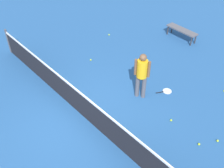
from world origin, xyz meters
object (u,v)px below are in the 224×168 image
tennis_ball_baseline (171,120)px  tennis_ball_stray_right (199,144)px  player_near_side (142,73)px  tennis_ball_stray_left (91,60)px  tennis_racket_near_player (166,91)px  tennis_ball_midcourt (109,35)px  tennis_ball_by_net (218,141)px  courtside_bench (182,31)px  tennis_ball_near_player (224,91)px

tennis_ball_baseline → tennis_ball_stray_right: size_ratio=1.00×
player_near_side → tennis_ball_stray_left: player_near_side is taller
player_near_side → tennis_ball_baseline: size_ratio=25.76×
tennis_ball_baseline → tennis_racket_near_player: bearing=-45.7°
tennis_ball_midcourt → tennis_ball_baseline: 5.79m
tennis_ball_stray_left → tennis_ball_stray_right: 5.39m
tennis_ball_by_net → courtside_bench: (4.28, -4.08, 0.38)m
tennis_ball_stray_left → courtside_bench: 4.44m
player_near_side → tennis_ball_midcourt: size_ratio=25.76×
tennis_ball_stray_right → courtside_bench: (4.00, -4.58, 0.38)m
tennis_racket_near_player → tennis_ball_near_player: bearing=-132.3°
courtside_bench → tennis_ball_stray_left: bearing=71.8°
tennis_ball_midcourt → tennis_ball_stray_left: same height
tennis_ball_by_net → courtside_bench: courtside_bench is taller
tennis_ball_by_net → tennis_ball_stray_right: same height
tennis_racket_near_player → tennis_ball_baseline: (-0.97, 1.00, 0.02)m
tennis_racket_near_player → tennis_ball_near_player: 2.03m
tennis_ball_baseline → tennis_ball_stray_right: (-1.10, 0.15, 0.00)m
tennis_ball_near_player → tennis_ball_stray_left: (4.67, 2.27, 0.00)m
tennis_racket_near_player → tennis_ball_by_net: tennis_ball_by_net is taller
tennis_racket_near_player → tennis_ball_baseline: bearing=134.3°
player_near_side → tennis_ball_midcourt: 4.52m
tennis_ball_stray_right → courtside_bench: 6.09m
player_near_side → tennis_ball_baseline: 1.75m
tennis_ball_stray_left → courtside_bench: (-1.38, -4.20, 0.38)m
player_near_side → tennis_ball_stray_right: (-2.54, 0.28, -0.98)m
tennis_ball_by_net → courtside_bench: bearing=-43.6°
tennis_ball_near_player → tennis_ball_stray_left: same height
tennis_ball_midcourt → tennis_ball_stray_right: same height
player_near_side → tennis_ball_midcourt: player_near_side is taller
tennis_ball_near_player → tennis_ball_by_net: bearing=114.9°
tennis_racket_near_player → player_near_side: bearing=61.5°
tennis_racket_near_player → tennis_ball_near_player: tennis_ball_near_player is taller
tennis_ball_midcourt → tennis_ball_baseline: same height
tennis_ball_near_player → tennis_ball_stray_right: same height
tennis_ball_stray_left → tennis_ball_near_player: bearing=-154.1°
tennis_ball_by_net → player_near_side: bearing=4.5°
tennis_racket_near_player → tennis_ball_stray_right: bearing=151.1°
tennis_ball_midcourt → tennis_ball_stray_left: 2.23m
tennis_racket_near_player → tennis_ball_near_player: size_ratio=9.02×
tennis_ball_baseline → tennis_ball_stray_right: same height
player_near_side → tennis_ball_stray_right: size_ratio=25.76×
tennis_ball_stray_right → tennis_ball_baseline: bearing=-7.5°
tennis_ball_by_net → tennis_ball_midcourt: (6.74, -1.83, 0.00)m
tennis_ball_near_player → courtside_bench: 3.83m
tennis_ball_baseline → tennis_ball_stray_left: same height
player_near_side → tennis_ball_by_net: player_near_side is taller
player_near_side → courtside_bench: 4.58m
tennis_ball_midcourt → tennis_ball_stray_right: bearing=160.1°
player_near_side → tennis_ball_near_player: player_near_side is taller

